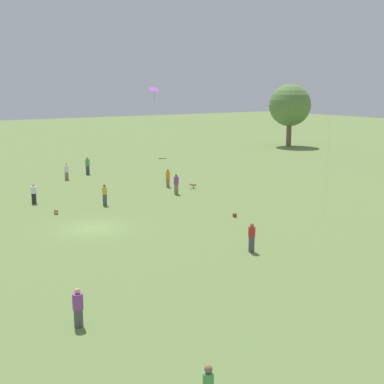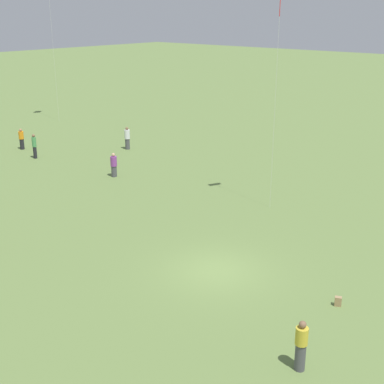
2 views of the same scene
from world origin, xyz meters
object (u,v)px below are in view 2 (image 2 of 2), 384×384
(person_10, at_px, (34,146))
(kite_0, at_px, (280,1))
(person_1, at_px, (114,165))
(person_5, at_px, (301,346))
(person_6, at_px, (21,139))
(person_0, at_px, (127,138))
(picnic_bag_0, at_px, (338,301))

(person_10, bearing_deg, kite_0, 114.40)
(person_1, bearing_deg, kite_0, -136.93)
(person_5, distance_m, person_10, 29.65)
(kite_0, bearing_deg, person_1, -12.98)
(person_1, bearing_deg, person_6, 33.05)
(person_0, height_order, person_6, person_0)
(picnic_bag_0, bearing_deg, person_6, -10.63)
(person_1, bearing_deg, person_5, -172.69)
(person_0, bearing_deg, kite_0, -78.73)
(picnic_bag_0, bearing_deg, person_10, -9.98)
(person_0, height_order, picnic_bag_0, person_0)
(kite_0, bearing_deg, person_5, 104.07)
(person_0, xyz_separation_m, kite_0, (-16.18, 3.88, 10.36))
(person_6, height_order, person_10, person_10)
(person_10, xyz_separation_m, picnic_bag_0, (-27.38, 4.82, -0.78))
(person_5, relative_size, picnic_bag_0, 4.62)
(person_1, xyz_separation_m, person_10, (8.14, 0.79, 0.16))
(person_1, xyz_separation_m, picnic_bag_0, (-19.24, 5.60, -0.62))
(person_0, height_order, person_10, person_10)
(person_1, height_order, person_10, person_10)
(person_1, distance_m, person_10, 8.18)
(person_6, relative_size, picnic_bag_0, 4.48)
(person_1, bearing_deg, person_0, -16.09)
(person_10, height_order, picnic_bag_0, person_10)
(person_0, xyz_separation_m, person_1, (-4.84, 5.74, -0.10))
(person_5, bearing_deg, picnic_bag_0, -67.18)
(person_0, xyz_separation_m, picnic_bag_0, (-24.08, 11.34, -0.72))
(person_6, distance_m, picnic_bag_0, 31.14)
(person_10, bearing_deg, person_1, 112.18)
(person_6, bearing_deg, person_1, 117.46)
(person_1, bearing_deg, picnic_bag_0, -162.50)
(person_0, relative_size, person_6, 1.07)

